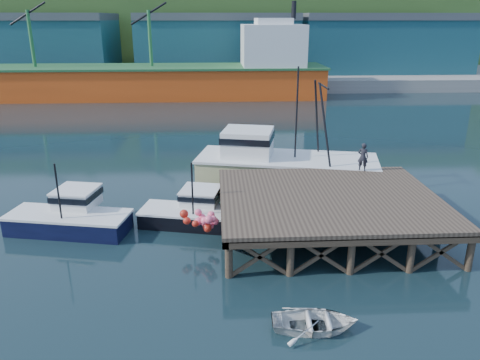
{
  "coord_description": "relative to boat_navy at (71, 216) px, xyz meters",
  "views": [
    {
      "loc": [
        -0.71,
        -23.77,
        11.4
      ],
      "look_at": [
        0.68,
        2.0,
        2.44
      ],
      "focal_mm": 35.0,
      "sensor_mm": 36.0,
      "label": 1
    }
  ],
  "objects": [
    {
      "name": "far_quay",
      "position": [
        8.95,
        69.06,
        0.15
      ],
      "size": [
        160.0,
        40.0,
        2.0
      ],
      "primitive_type": "cube",
      "color": "gray",
      "rests_on": "ground"
    },
    {
      "name": "warehouse_mid",
      "position": [
        8.95,
        64.06,
        5.65
      ],
      "size": [
        28.0,
        16.0,
        9.0
      ],
      "primitive_type": "cube",
      "color": "#1B515A",
      "rests_on": "far_quay"
    },
    {
      "name": "wharf",
      "position": [
        14.45,
        -1.13,
        1.09
      ],
      "size": [
        12.0,
        10.0,
        2.62
      ],
      "color": "brown",
      "rests_on": "ground"
    },
    {
      "name": "ground",
      "position": [
        8.95,
        -0.94,
        -0.85
      ],
      "size": [
        300.0,
        300.0,
        0.0
      ],
      "primitive_type": "plane",
      "color": "black",
      "rests_on": "ground"
    },
    {
      "name": "trawler",
      "position": [
        12.95,
        6.6,
        0.88
      ],
      "size": [
        13.2,
        7.16,
        8.38
      ],
      "rotation": [
        0.0,
        0.0,
        -0.23
      ],
      "color": "#CEC785",
      "rests_on": "ground"
    },
    {
      "name": "cargo_ship",
      "position": [
        0.48,
        47.06,
        2.46
      ],
      "size": [
        55.5,
        10.0,
        13.75
      ],
      "color": "#EA4F16",
      "rests_on": "ground"
    },
    {
      "name": "boat_navy",
      "position": [
        0.0,
        0.0,
        0.0
      ],
      "size": [
        7.11,
        4.37,
        4.23
      ],
      "rotation": [
        0.0,
        0.0,
        -0.2
      ],
      "color": "black",
      "rests_on": "ground"
    },
    {
      "name": "dockworker",
      "position": [
        17.59,
        3.38,
        2.19
      ],
      "size": [
        0.79,
        0.68,
        1.83
      ],
      "primitive_type": "imported",
      "rotation": [
        0.0,
        0.0,
        2.71
      ],
      "color": "black",
      "rests_on": "wharf"
    },
    {
      "name": "warehouse_left",
      "position": [
        -26.05,
        64.06,
        5.65
      ],
      "size": [
        32.0,
        16.0,
        9.0
      ],
      "primitive_type": "cube",
      "color": "#1B515A",
      "rests_on": "far_quay"
    },
    {
      "name": "warehouse_right",
      "position": [
        38.95,
        64.06,
        5.65
      ],
      "size": [
        30.0,
        16.0,
        9.0
      ],
      "primitive_type": "cube",
      "color": "#1B515A",
      "rests_on": "far_quay"
    },
    {
      "name": "hillside",
      "position": [
        8.95,
        99.06,
        10.15
      ],
      "size": [
        220.0,
        50.0,
        22.0
      ],
      "primitive_type": "cube",
      "color": "#2D511E",
      "rests_on": "ground"
    },
    {
      "name": "dinghy",
      "position": [
        11.93,
        -9.69,
        -0.51
      ],
      "size": [
        3.46,
        2.57,
        0.69
      ],
      "primitive_type": "imported",
      "rotation": [
        0.0,
        0.0,
        1.51
      ],
      "color": "silver",
      "rests_on": "ground"
    },
    {
      "name": "boat_black",
      "position": [
        7.1,
        0.51,
        -0.12
      ],
      "size": [
        6.79,
        5.63,
        3.98
      ],
      "rotation": [
        0.0,
        0.0,
        -0.22
      ],
      "color": "black",
      "rests_on": "ground"
    }
  ]
}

